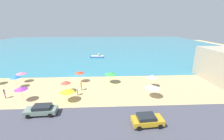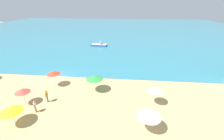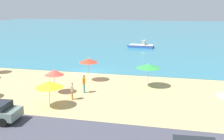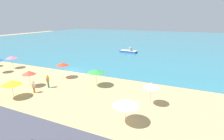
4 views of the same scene
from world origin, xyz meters
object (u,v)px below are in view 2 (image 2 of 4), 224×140
(beach_umbrella_6, at_px, (149,114))
(skiff_nearshore, at_px, (99,45))
(beach_umbrella_0, at_px, (11,110))
(bather_0, at_px, (47,95))
(beach_umbrella_5, at_px, (155,89))
(bather_2, at_px, (35,106))
(beach_umbrella_7, at_px, (53,73))
(beach_umbrella_3, at_px, (95,78))
(beach_umbrella_1, at_px, (22,91))

(beach_umbrella_6, relative_size, skiff_nearshore, 0.48)
(beach_umbrella_0, distance_m, bather_0, 4.59)
(beach_umbrella_6, height_order, skiff_nearshore, beach_umbrella_6)
(beach_umbrella_5, distance_m, skiff_nearshore, 30.74)
(bather_2, xyz_separation_m, skiff_nearshore, (2.22, 31.18, -0.48))
(beach_umbrella_5, xyz_separation_m, beach_umbrella_6, (-1.30, -4.52, -0.30))
(beach_umbrella_5, distance_m, beach_umbrella_7, 15.40)
(beach_umbrella_7, relative_size, skiff_nearshore, 0.50)
(beach_umbrella_6, distance_m, bather_2, 13.33)
(beach_umbrella_0, bearing_deg, beach_umbrella_3, 45.87)
(bather_0, bearing_deg, beach_umbrella_6, -15.57)
(beach_umbrella_3, height_order, beach_umbrella_7, beach_umbrella_7)
(beach_umbrella_1, xyz_separation_m, bather_2, (2.32, -1.45, -1.13))
(beach_umbrella_1, xyz_separation_m, bather_0, (2.72, 0.67, -1.01))
(beach_umbrella_0, height_order, beach_umbrella_1, beach_umbrella_1)
(beach_umbrella_0, relative_size, beach_umbrella_7, 0.91)
(bather_2, relative_size, skiff_nearshore, 0.31)
(beach_umbrella_3, bearing_deg, beach_umbrella_1, -154.38)
(beach_umbrella_1, bearing_deg, beach_umbrella_0, -72.36)
(beach_umbrella_0, xyz_separation_m, beach_umbrella_1, (-1.12, 3.53, 0.10))
(beach_umbrella_0, bearing_deg, beach_umbrella_1, 107.64)
(beach_umbrella_5, relative_size, beach_umbrella_6, 1.06)
(beach_umbrella_6, bearing_deg, bather_0, 164.43)
(beach_umbrella_5, distance_m, bather_2, 14.89)
(beach_umbrella_0, height_order, bather_0, beach_umbrella_0)
(beach_umbrella_1, bearing_deg, skiff_nearshore, 81.32)
(beach_umbrella_6, xyz_separation_m, bather_2, (-13.21, 1.45, -1.07))
(beach_umbrella_0, xyz_separation_m, bather_2, (1.19, 2.08, -1.03))
(beach_umbrella_7, bearing_deg, bather_0, -78.02)
(beach_umbrella_1, bearing_deg, bather_2, -32.00)
(beach_umbrella_7, bearing_deg, beach_umbrella_3, -7.89)
(beach_umbrella_7, relative_size, bather_2, 1.60)
(beach_umbrella_1, xyz_separation_m, beach_umbrella_3, (8.51, 4.08, 0.16))
(beach_umbrella_3, xyz_separation_m, beach_umbrella_5, (8.32, -2.46, 0.08))
(beach_umbrella_0, bearing_deg, skiff_nearshore, 84.14)
(beach_umbrella_7, bearing_deg, beach_umbrella_0, -94.55)
(beach_umbrella_3, relative_size, skiff_nearshore, 0.49)
(beach_umbrella_5, relative_size, beach_umbrella_7, 1.01)
(beach_umbrella_0, xyz_separation_m, beach_umbrella_3, (7.38, 7.61, 0.26))
(beach_umbrella_5, bearing_deg, beach_umbrella_3, 163.51)
(bather_0, bearing_deg, beach_umbrella_7, 101.98)
(beach_umbrella_1, height_order, bather_0, beach_umbrella_1)
(skiff_nearshore, bearing_deg, bather_2, -94.08)
(beach_umbrella_3, distance_m, skiff_nearshore, 26.02)
(beach_umbrella_1, bearing_deg, beach_umbrella_7, 70.19)
(bather_0, bearing_deg, beach_umbrella_1, -166.25)
(beach_umbrella_0, height_order, bather_2, beach_umbrella_0)
(beach_umbrella_1, relative_size, bather_0, 1.31)
(beach_umbrella_0, xyz_separation_m, beach_umbrella_7, (0.68, 8.54, 0.34))
(beach_umbrella_0, height_order, beach_umbrella_5, beach_umbrella_5)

